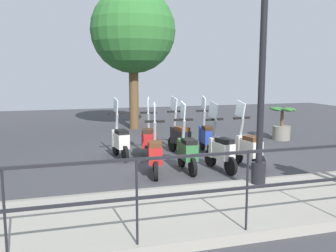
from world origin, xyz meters
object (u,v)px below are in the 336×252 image
(lamp_post_near, at_px, (262,70))
(scooter_near_2, at_px, (187,150))
(scooter_near_1, at_px, (221,150))
(scooter_far_3, at_px, (120,140))
(scooter_far_2, at_px, (148,139))
(scooter_near_0, at_px, (248,147))
(scooter_far_0, at_px, (207,136))
(scooter_far_1, at_px, (180,136))
(tree_distant, at_px, (133,31))
(scooter_near_3, at_px, (155,153))
(potted_palm, at_px, (282,126))

(lamp_post_near, xyz_separation_m, scooter_near_2, (1.66, 0.82, -1.76))
(lamp_post_near, distance_m, scooter_near_1, 2.32)
(lamp_post_near, xyz_separation_m, scooter_far_3, (3.33, 2.04, -1.76))
(lamp_post_near, bearing_deg, scooter_near_1, 3.04)
(scooter_near_2, distance_m, scooter_far_2, 1.69)
(scooter_near_0, xyz_separation_m, scooter_far_0, (1.71, 0.33, 0.00))
(scooter_far_0, relative_size, scooter_far_1, 1.00)
(scooter_far_2, bearing_deg, tree_distant, 9.35)
(scooter_near_1, height_order, scooter_near_3, same)
(lamp_post_near, relative_size, tree_distant, 0.88)
(scooter_far_0, height_order, scooter_far_3, same)
(potted_palm, relative_size, scooter_far_3, 0.69)
(potted_palm, distance_m, scooter_far_3, 5.57)
(scooter_far_2, bearing_deg, scooter_near_0, -114.12)
(scooter_near_2, bearing_deg, scooter_far_2, 19.19)
(scooter_far_0, bearing_deg, scooter_far_2, 97.23)
(tree_distant, height_order, scooter_near_2, tree_distant)
(potted_palm, relative_size, scooter_near_1, 0.69)
(scooter_near_3, height_order, scooter_far_1, same)
(lamp_post_near, xyz_separation_m, scooter_near_3, (1.58, 1.57, -1.76))
(scooter_far_0, bearing_deg, lamp_post_near, -178.97)
(scooter_far_0, bearing_deg, tree_distant, 18.32)
(lamp_post_near, distance_m, scooter_far_1, 3.83)
(scooter_near_3, distance_m, scooter_far_3, 1.81)
(lamp_post_near, xyz_separation_m, scooter_far_2, (3.27, 1.33, -1.76))
(potted_palm, height_order, scooter_near_0, scooter_near_0)
(scooter_near_2, xyz_separation_m, scooter_near_3, (-0.08, 0.75, 0.00))
(scooter_far_0, relative_size, scooter_far_3, 1.00)
(scooter_near_2, height_order, scooter_far_3, same)
(scooter_near_0, relative_size, scooter_near_3, 1.00)
(scooter_far_2, bearing_deg, scooter_far_0, -72.67)
(scooter_near_0, height_order, scooter_near_3, same)
(scooter_near_2, bearing_deg, scooter_near_1, -99.01)
(scooter_near_1, relative_size, scooter_near_3, 1.00)
(scooter_near_0, xyz_separation_m, scooter_far_2, (1.69, 1.97, 0.00))
(tree_distant, bearing_deg, scooter_far_1, -176.59)
(tree_distant, bearing_deg, scooter_near_2, 179.05)
(potted_palm, bearing_deg, scooter_near_2, 123.61)
(scooter_far_1, relative_size, scooter_far_3, 1.00)
(potted_palm, height_order, scooter_far_3, scooter_far_3)
(scooter_near_3, xyz_separation_m, scooter_far_0, (1.72, -1.88, 0.00))
(scooter_far_3, bearing_deg, scooter_far_0, -98.27)
(lamp_post_near, height_order, scooter_far_1, lamp_post_near)
(lamp_post_near, bearing_deg, scooter_near_0, -21.90)
(tree_distant, xyz_separation_m, scooter_far_3, (-4.83, 1.33, -3.21))
(scooter_near_0, height_order, scooter_far_2, same)
(scooter_near_2, height_order, scooter_far_1, same)
(scooter_near_3, bearing_deg, scooter_near_0, -77.12)
(tree_distant, relative_size, scooter_far_2, 3.45)
(lamp_post_near, height_order, scooter_near_2, lamp_post_near)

